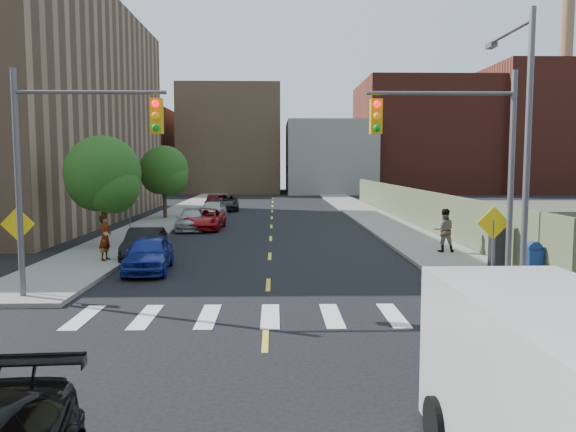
{
  "coord_description": "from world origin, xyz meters",
  "views": [
    {
      "loc": [
        0.23,
        -11.09,
        4.19
      ],
      "look_at": [
        0.78,
        12.19,
        2.0
      ],
      "focal_mm": 35.0,
      "sensor_mm": 36.0,
      "label": 1
    }
  ],
  "objects_px": {
    "pedestrian_east": "(444,230)",
    "mailbox": "(533,261)",
    "parked_car_maroon": "(216,202)",
    "parked_car_grey": "(225,202)",
    "pedestrian_west": "(105,237)",
    "cargo_van": "(574,410)",
    "parked_car_red": "(205,219)",
    "parked_car_white": "(213,211)",
    "payphone": "(498,244)",
    "parked_car_blue": "(149,254)",
    "parked_car_silver": "(191,220)",
    "parked_car_black": "(145,244)"
  },
  "relations": [
    {
      "from": "pedestrian_east",
      "to": "mailbox",
      "type": "bearing_deg",
      "value": 108.3
    },
    {
      "from": "parked_car_maroon",
      "to": "parked_car_grey",
      "type": "bearing_deg",
      "value": -20.83
    },
    {
      "from": "parked_car_grey",
      "to": "pedestrian_east",
      "type": "relative_size",
      "value": 2.59
    },
    {
      "from": "pedestrian_west",
      "to": "pedestrian_east",
      "type": "xyz_separation_m",
      "value": [
        14.83,
        1.9,
        0.03
      ]
    },
    {
      "from": "cargo_van",
      "to": "mailbox",
      "type": "distance_m",
      "value": 13.99
    },
    {
      "from": "parked_car_maroon",
      "to": "pedestrian_east",
      "type": "xyz_separation_m",
      "value": [
        13.03,
        -25.19,
        0.45
      ]
    },
    {
      "from": "parked_car_red",
      "to": "pedestrian_east",
      "type": "relative_size",
      "value": 2.41
    },
    {
      "from": "parked_car_white",
      "to": "mailbox",
      "type": "distance_m",
      "value": 25.77
    },
    {
      "from": "payphone",
      "to": "parked_car_white",
      "type": "bearing_deg",
      "value": 109.78
    },
    {
      "from": "parked_car_maroon",
      "to": "payphone",
      "type": "bearing_deg",
      "value": -61.77
    },
    {
      "from": "parked_car_grey",
      "to": "payphone",
      "type": "relative_size",
      "value": 2.77
    },
    {
      "from": "payphone",
      "to": "parked_car_grey",
      "type": "bearing_deg",
      "value": 100.28
    },
    {
      "from": "parked_car_maroon",
      "to": "pedestrian_east",
      "type": "distance_m",
      "value": 28.36
    },
    {
      "from": "parked_car_blue",
      "to": "pedestrian_west",
      "type": "bearing_deg",
      "value": 137.03
    },
    {
      "from": "parked_car_maroon",
      "to": "pedestrian_east",
      "type": "bearing_deg",
      "value": -60.02
    },
    {
      "from": "parked_car_white",
      "to": "payphone",
      "type": "relative_size",
      "value": 2.36
    },
    {
      "from": "parked_car_blue",
      "to": "parked_car_white",
      "type": "distance_m",
      "value": 19.31
    },
    {
      "from": "parked_car_silver",
      "to": "pedestrian_west",
      "type": "bearing_deg",
      "value": -101.84
    },
    {
      "from": "parked_car_blue",
      "to": "payphone",
      "type": "bearing_deg",
      "value": -5.33
    },
    {
      "from": "parked_car_black",
      "to": "pedestrian_east",
      "type": "relative_size",
      "value": 2.05
    },
    {
      "from": "cargo_van",
      "to": "pedestrian_west",
      "type": "distance_m",
      "value": 20.19
    },
    {
      "from": "mailbox",
      "to": "parked_car_red",
      "type": "bearing_deg",
      "value": 122.46
    },
    {
      "from": "parked_car_silver",
      "to": "parked_car_grey",
      "type": "distance_m",
      "value": 14.87
    },
    {
      "from": "parked_car_blue",
      "to": "parked_car_grey",
      "type": "distance_m",
      "value": 28.48
    },
    {
      "from": "parked_car_white",
      "to": "pedestrian_west",
      "type": "relative_size",
      "value": 2.28
    },
    {
      "from": "pedestrian_west",
      "to": "parked_car_grey",
      "type": "bearing_deg",
      "value": 3.04
    },
    {
      "from": "parked_car_white",
      "to": "mailbox",
      "type": "height_order",
      "value": "mailbox"
    },
    {
      "from": "parked_car_white",
      "to": "pedestrian_east",
      "type": "relative_size",
      "value": 2.2
    },
    {
      "from": "mailbox",
      "to": "payphone",
      "type": "distance_m",
      "value": 2.41
    },
    {
      "from": "parked_car_black",
      "to": "parked_car_grey",
      "type": "xyz_separation_m",
      "value": [
        1.3,
        25.52,
        0.04
      ]
    },
    {
      "from": "payphone",
      "to": "parked_car_blue",
      "type": "bearing_deg",
      "value": 164.68
    },
    {
      "from": "parked_car_blue",
      "to": "parked_car_silver",
      "type": "height_order",
      "value": "parked_car_blue"
    },
    {
      "from": "pedestrian_west",
      "to": "pedestrian_east",
      "type": "height_order",
      "value": "pedestrian_east"
    },
    {
      "from": "payphone",
      "to": "mailbox",
      "type": "bearing_deg",
      "value": -96.84
    },
    {
      "from": "parked_car_silver",
      "to": "parked_car_white",
      "type": "xyz_separation_m",
      "value": [
        0.72,
        5.68,
        0.11
      ]
    },
    {
      "from": "parked_car_white",
      "to": "parked_car_maroon",
      "type": "bearing_deg",
      "value": 96.5
    },
    {
      "from": "parked_car_red",
      "to": "pedestrian_west",
      "type": "xyz_separation_m",
      "value": [
        -2.65,
        -12.11,
        0.44
      ]
    },
    {
      "from": "parked_car_blue",
      "to": "parked_car_red",
      "type": "height_order",
      "value": "parked_car_blue"
    },
    {
      "from": "parked_car_white",
      "to": "payphone",
      "type": "bearing_deg",
      "value": -54.0
    },
    {
      "from": "parked_car_black",
      "to": "pedestrian_west",
      "type": "distance_m",
      "value": 1.86
    },
    {
      "from": "parked_car_black",
      "to": "payphone",
      "type": "bearing_deg",
      "value": -14.87
    },
    {
      "from": "parked_car_maroon",
      "to": "cargo_van",
      "type": "height_order",
      "value": "cargo_van"
    },
    {
      "from": "parked_car_black",
      "to": "parked_car_white",
      "type": "relative_size",
      "value": 0.93
    },
    {
      "from": "payphone",
      "to": "pedestrian_west",
      "type": "bearing_deg",
      "value": 158.49
    },
    {
      "from": "parked_car_red",
      "to": "parked_car_white",
      "type": "bearing_deg",
      "value": 93.48
    },
    {
      "from": "parked_car_white",
      "to": "mailbox",
      "type": "xyz_separation_m",
      "value": [
        13.51,
        -21.94,
        0.06
      ]
    },
    {
      "from": "parked_car_grey",
      "to": "cargo_van",
      "type": "relative_size",
      "value": 0.91
    },
    {
      "from": "parked_car_silver",
      "to": "pedestrian_east",
      "type": "height_order",
      "value": "pedestrian_east"
    },
    {
      "from": "parked_car_grey",
      "to": "mailbox",
      "type": "xyz_separation_m",
      "value": [
        13.4,
        -31.11,
        0.09
      ]
    },
    {
      "from": "mailbox",
      "to": "pedestrian_west",
      "type": "xyz_separation_m",
      "value": [
        -16.05,
        4.39,
        0.3
      ]
    }
  ]
}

